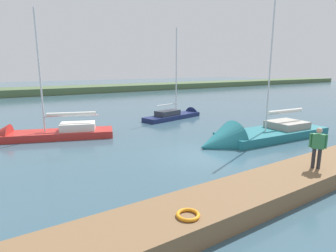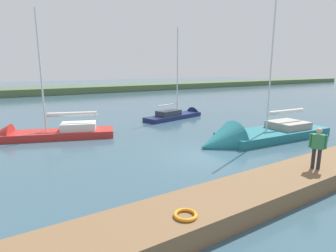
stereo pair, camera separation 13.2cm
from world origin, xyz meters
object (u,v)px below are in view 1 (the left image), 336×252
at_px(sailboat_far_right, 40,136).
at_px(sailboat_mid_channel, 179,116).
at_px(sailboat_far_left, 250,139).
at_px(person_on_dock, 318,145).
at_px(life_ring_buoy, 188,215).

bearing_deg(sailboat_far_right, sailboat_mid_channel, -152.68).
distance_m(sailboat_far_left, person_on_dock, 6.75).
relative_size(life_ring_buoy, person_on_dock, 0.40).
xyz_separation_m(sailboat_far_right, person_on_dock, (-8.18, 13.91, 1.45)).
height_order(life_ring_buoy, sailboat_far_left, sailboat_far_left).
distance_m(sailboat_far_right, person_on_dock, 16.21).
distance_m(sailboat_far_right, sailboat_far_left, 13.74).
bearing_deg(sailboat_far_left, sailboat_far_right, -31.33).
bearing_deg(person_on_dock, sailboat_far_right, -92.37).
bearing_deg(person_on_dock, life_ring_buoy, -31.25).
xyz_separation_m(life_ring_buoy, sailboat_far_right, (1.67, -14.09, -0.54)).
relative_size(sailboat_mid_channel, sailboat_far_right, 0.97).
height_order(sailboat_mid_channel, sailboat_far_left, sailboat_far_left).
distance_m(life_ring_buoy, sailboat_far_left, 11.27).
relative_size(sailboat_far_right, person_on_dock, 5.49).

